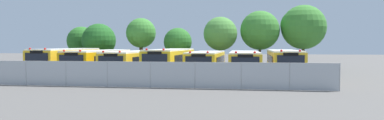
{
  "coord_description": "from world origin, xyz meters",
  "views": [
    {
      "loc": [
        6.79,
        -32.08,
        3.02
      ],
      "look_at": [
        2.01,
        0.0,
        1.6
      ],
      "focal_mm": 33.22,
      "sensor_mm": 36.0,
      "label": 1
    }
  ],
  "objects_px": {
    "school_bus_4": "(207,63)",
    "tree_2": "(142,33)",
    "school_bus_1": "(100,62)",
    "tree_3": "(177,42)",
    "school_bus_0": "(67,61)",
    "school_bus_3": "(171,62)",
    "tree_0": "(81,40)",
    "tree_1": "(100,41)",
    "tree_4": "(220,34)",
    "tree_6": "(302,27)",
    "school_bus_5": "(244,63)",
    "tree_5": "(260,30)",
    "school_bus_2": "(134,63)",
    "school_bus_6": "(284,63)"
  },
  "relations": [
    {
      "from": "tree_2",
      "to": "tree_4",
      "type": "bearing_deg",
      "value": 5.04
    },
    {
      "from": "school_bus_4",
      "to": "tree_2",
      "type": "bearing_deg",
      "value": -43.76
    },
    {
      "from": "school_bus_5",
      "to": "tree_5",
      "type": "distance_m",
      "value": 11.02
    },
    {
      "from": "school_bus_2",
      "to": "school_bus_6",
      "type": "relative_size",
      "value": 1.02
    },
    {
      "from": "school_bus_1",
      "to": "school_bus_2",
      "type": "relative_size",
      "value": 1.05
    },
    {
      "from": "tree_3",
      "to": "tree_1",
      "type": "bearing_deg",
      "value": -178.53
    },
    {
      "from": "school_bus_6",
      "to": "tree_4",
      "type": "bearing_deg",
      "value": -55.52
    },
    {
      "from": "school_bus_6",
      "to": "school_bus_2",
      "type": "bearing_deg",
      "value": 2.6
    },
    {
      "from": "tree_0",
      "to": "tree_3",
      "type": "height_order",
      "value": "tree_0"
    },
    {
      "from": "school_bus_2",
      "to": "tree_1",
      "type": "height_order",
      "value": "tree_1"
    },
    {
      "from": "school_bus_5",
      "to": "school_bus_3",
      "type": "bearing_deg",
      "value": -1.28
    },
    {
      "from": "tree_4",
      "to": "tree_2",
      "type": "bearing_deg",
      "value": -174.96
    },
    {
      "from": "school_bus_3",
      "to": "tree_4",
      "type": "height_order",
      "value": "tree_4"
    },
    {
      "from": "school_bus_2",
      "to": "tree_3",
      "type": "xyz_separation_m",
      "value": [
        2.44,
        8.73,
        1.97
      ]
    },
    {
      "from": "tree_4",
      "to": "tree_1",
      "type": "bearing_deg",
      "value": -174.04
    },
    {
      "from": "tree_0",
      "to": "tree_5",
      "type": "bearing_deg",
      "value": -0.22
    },
    {
      "from": "tree_4",
      "to": "school_bus_1",
      "type": "bearing_deg",
      "value": -138.0
    },
    {
      "from": "school_bus_4",
      "to": "school_bus_5",
      "type": "xyz_separation_m",
      "value": [
        3.42,
        -0.12,
        0.01
      ]
    },
    {
      "from": "school_bus_3",
      "to": "tree_5",
      "type": "bearing_deg",
      "value": -128.5
    },
    {
      "from": "school_bus_5",
      "to": "tree_3",
      "type": "distance_m",
      "value": 11.67
    },
    {
      "from": "school_bus_2",
      "to": "tree_5",
      "type": "bearing_deg",
      "value": -137.15
    },
    {
      "from": "school_bus_0",
      "to": "school_bus_6",
      "type": "relative_size",
      "value": 0.97
    },
    {
      "from": "school_bus_4",
      "to": "school_bus_0",
      "type": "bearing_deg",
      "value": 2.52
    },
    {
      "from": "school_bus_3",
      "to": "school_bus_5",
      "type": "bearing_deg",
      "value": -179.52
    },
    {
      "from": "tree_1",
      "to": "tree_5",
      "type": "relative_size",
      "value": 0.79
    },
    {
      "from": "school_bus_1",
      "to": "tree_3",
      "type": "height_order",
      "value": "tree_3"
    },
    {
      "from": "school_bus_0",
      "to": "tree_3",
      "type": "relative_size",
      "value": 2.13
    },
    {
      "from": "school_bus_4",
      "to": "tree_4",
      "type": "bearing_deg",
      "value": -91.7
    },
    {
      "from": "tree_0",
      "to": "tree_4",
      "type": "bearing_deg",
      "value": -2.34
    },
    {
      "from": "school_bus_6",
      "to": "tree_4",
      "type": "height_order",
      "value": "tree_4"
    },
    {
      "from": "school_bus_3",
      "to": "school_bus_6",
      "type": "height_order",
      "value": "school_bus_3"
    },
    {
      "from": "school_bus_0",
      "to": "school_bus_3",
      "type": "height_order",
      "value": "school_bus_0"
    },
    {
      "from": "tree_1",
      "to": "tree_5",
      "type": "xyz_separation_m",
      "value": [
        18.86,
        2.12,
        1.22
      ]
    },
    {
      "from": "school_bus_6",
      "to": "tree_3",
      "type": "height_order",
      "value": "tree_3"
    },
    {
      "from": "tree_4",
      "to": "tree_5",
      "type": "relative_size",
      "value": 0.9
    },
    {
      "from": "school_bus_1",
      "to": "school_bus_6",
      "type": "xyz_separation_m",
      "value": [
        17.12,
        0.16,
        0.02
      ]
    },
    {
      "from": "school_bus_2",
      "to": "tree_4",
      "type": "distance_m",
      "value": 12.71
    },
    {
      "from": "school_bus_5",
      "to": "tree_4",
      "type": "xyz_separation_m",
      "value": [
        -2.9,
        9.71,
        2.91
      ]
    },
    {
      "from": "tree_4",
      "to": "tree_6",
      "type": "distance_m",
      "value": 9.54
    },
    {
      "from": "tree_1",
      "to": "tree_3",
      "type": "distance_m",
      "value": 9.32
    },
    {
      "from": "school_bus_5",
      "to": "tree_6",
      "type": "xyz_separation_m",
      "value": [
        6.54,
        10.75,
        3.76
      ]
    },
    {
      "from": "school_bus_6",
      "to": "tree_1",
      "type": "bearing_deg",
      "value": -20.63
    },
    {
      "from": "tree_4",
      "to": "school_bus_0",
      "type": "bearing_deg",
      "value": -144.86
    },
    {
      "from": "school_bus_3",
      "to": "school_bus_5",
      "type": "relative_size",
      "value": 1.04
    },
    {
      "from": "school_bus_0",
      "to": "tree_2",
      "type": "distance_m",
      "value": 10.64
    },
    {
      "from": "school_bus_0",
      "to": "tree_6",
      "type": "relative_size",
      "value": 1.38
    },
    {
      "from": "tree_6",
      "to": "tree_2",
      "type": "bearing_deg",
      "value": -174.34
    },
    {
      "from": "school_bus_1",
      "to": "tree_1",
      "type": "xyz_separation_m",
      "value": [
        -3.44,
        8.21,
        2.12
      ]
    },
    {
      "from": "school_bus_4",
      "to": "tree_1",
      "type": "xyz_separation_m",
      "value": [
        -13.67,
        8.11,
        2.17
      ]
    },
    {
      "from": "school_bus_5",
      "to": "school_bus_6",
      "type": "height_order",
      "value": "school_bus_6"
    }
  ]
}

